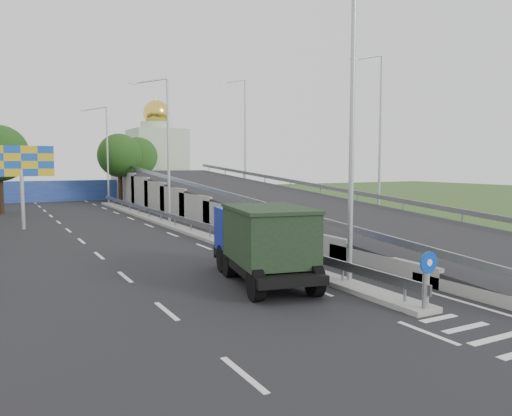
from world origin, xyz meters
TOP-DOWN VIEW (x-y plane):
  - ground at (0.00, 0.00)m, footprint 160.00×160.00m
  - road_surface at (-3.00, 20.00)m, footprint 26.00×90.00m
  - median at (0.00, 24.00)m, footprint 1.00×44.00m
  - overpass_ramp at (7.50, 24.00)m, footprint 10.00×50.00m
  - median_guardrail at (0.00, 24.00)m, footprint 0.09×44.00m
  - sign_bollard at (0.00, 2.17)m, footprint 0.64×0.23m
  - lamp_post_near at (0.11, 6.00)m, footprint 2.74×0.18m
  - lamp_post_mid at (0.11, 26.00)m, footprint 2.74×0.18m
  - lamp_post_far at (0.11, 46.00)m, footprint 2.74×0.18m
  - blue_wall at (-4.00, 52.00)m, footprint 30.00×0.50m
  - church at (10.00, 60.00)m, footprint 7.00×7.00m
  - billboard at (-9.00, 28.00)m, footprint 4.00×0.24m
  - tree_median_far at (2.00, 48.00)m, footprint 4.80×4.80m
  - tree_ramp_far at (6.00, 55.00)m, footprint 4.80×4.80m
  - dump_truck at (-2.16, 8.01)m, footprint 3.56×6.78m

SIDE VIEW (x-z plane):
  - ground at x=0.00m, z-range 0.00..0.00m
  - road_surface at x=-3.00m, z-range -0.02..0.02m
  - median at x=0.00m, z-range 0.00..0.20m
  - median_guardrail at x=0.00m, z-range 0.39..1.10m
  - sign_bollard at x=0.00m, z-range 0.20..1.87m
  - blue_wall at x=-4.00m, z-range 0.00..2.40m
  - dump_truck at x=-2.16m, z-range 0.15..2.99m
  - overpass_ramp at x=7.50m, z-range 0.00..3.50m
  - billboard at x=-9.00m, z-range 1.44..6.94m
  - tree_median_far at x=2.00m, z-range 1.38..8.98m
  - tree_ramp_far at x=6.00m, z-range 1.38..8.98m
  - church at x=10.00m, z-range -1.59..12.21m
  - lamp_post_near at x=0.11m, z-range 0.77..10.85m
  - lamp_post_mid at x=0.11m, z-range 0.77..10.85m
  - lamp_post_far at x=0.11m, z-range 0.77..10.85m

